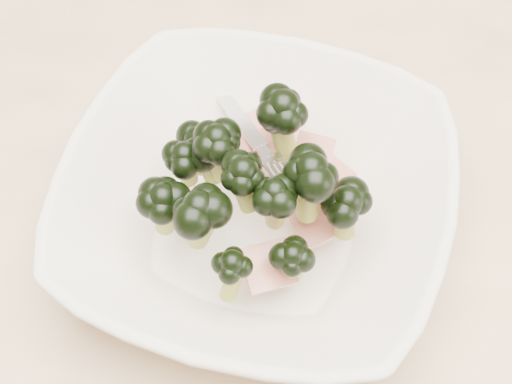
# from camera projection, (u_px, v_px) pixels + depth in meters

# --- Properties ---
(dining_table) EXTENTS (1.20, 0.80, 0.75)m
(dining_table) POSITION_uv_depth(u_px,v_px,m) (271.00, 275.00, 0.66)
(dining_table) COLOR tan
(dining_table) RESTS_ON ground
(broccoli_dish) EXTENTS (0.34, 0.34, 0.12)m
(broccoli_dish) POSITION_uv_depth(u_px,v_px,m) (255.00, 199.00, 0.54)
(broccoli_dish) COLOR beige
(broccoli_dish) RESTS_ON dining_table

